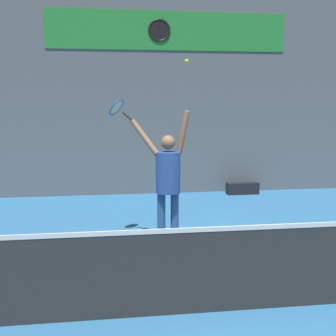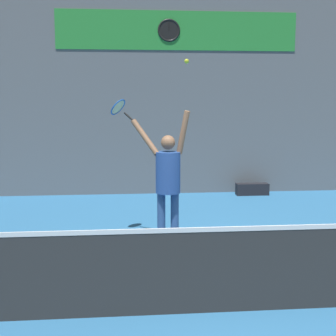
{
  "view_description": "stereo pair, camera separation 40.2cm",
  "coord_description": "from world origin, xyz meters",
  "px_view_note": "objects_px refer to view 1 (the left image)",
  "views": [
    {
      "loc": [
        -1.69,
        -5.8,
        2.28
      ],
      "look_at": [
        -0.62,
        1.39,
        1.23
      ],
      "focal_mm": 50.0,
      "sensor_mm": 36.0,
      "label": 1
    },
    {
      "loc": [
        -1.29,
        -5.85,
        2.28
      ],
      "look_at": [
        -0.62,
        1.39,
        1.23
      ],
      "focal_mm": 50.0,
      "sensor_mm": 36.0,
      "label": 2
    }
  ],
  "objects_px": {
    "tennis_ball": "(187,61)",
    "equipment_bag": "(242,188)",
    "tennis_racket": "(117,108)",
    "scoreboard_clock": "(159,30)",
    "tennis_player": "(168,176)"
  },
  "relations": [
    {
      "from": "tennis_ball",
      "to": "equipment_bag",
      "type": "bearing_deg",
      "value": 60.68
    },
    {
      "from": "tennis_player",
      "to": "tennis_ball",
      "type": "relative_size",
      "value": 30.48
    },
    {
      "from": "tennis_racket",
      "to": "tennis_ball",
      "type": "relative_size",
      "value": 6.14
    },
    {
      "from": "tennis_player",
      "to": "tennis_racket",
      "type": "distance_m",
      "value": 1.37
    },
    {
      "from": "tennis_racket",
      "to": "tennis_ball",
      "type": "xyz_separation_m",
      "value": [
        1.03,
        -0.51,
        0.7
      ]
    },
    {
      "from": "scoreboard_clock",
      "to": "tennis_racket",
      "type": "bearing_deg",
      "value": -107.68
    },
    {
      "from": "equipment_bag",
      "to": "scoreboard_clock",
      "type": "bearing_deg",
      "value": 169.82
    },
    {
      "from": "tennis_player",
      "to": "tennis_racket",
      "type": "height_order",
      "value": "tennis_racket"
    },
    {
      "from": "scoreboard_clock",
      "to": "tennis_racket",
      "type": "xyz_separation_m",
      "value": [
        -1.16,
        -3.64,
        -1.76
      ]
    },
    {
      "from": "tennis_player",
      "to": "tennis_ball",
      "type": "bearing_deg",
      "value": -18.17
    },
    {
      "from": "tennis_ball",
      "to": "equipment_bag",
      "type": "relative_size",
      "value": 0.09
    },
    {
      "from": "scoreboard_clock",
      "to": "equipment_bag",
      "type": "xyz_separation_m",
      "value": [
        2.01,
        -0.36,
        -3.78
      ]
    },
    {
      "from": "tennis_player",
      "to": "equipment_bag",
      "type": "distance_m",
      "value": 4.52
    },
    {
      "from": "tennis_racket",
      "to": "tennis_ball",
      "type": "bearing_deg",
      "value": -26.42
    },
    {
      "from": "scoreboard_clock",
      "to": "tennis_ball",
      "type": "distance_m",
      "value": 4.29
    }
  ]
}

